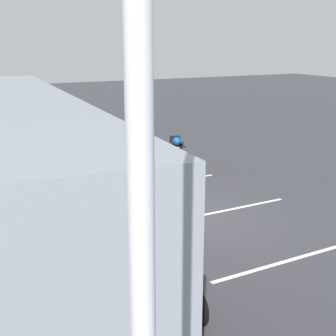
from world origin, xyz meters
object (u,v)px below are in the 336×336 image
object	(u,v)px
spectator_centre	(143,178)
parked_motorcycle_silver	(175,276)
stunt_motorcycle	(175,153)
flagpole	(139,312)
spectator_left	(159,188)
spectator_far_left	(178,213)
tour_bus	(9,181)

from	to	relation	value
spectator_centre	parked_motorcycle_silver	distance (m)	3.99
spectator_centre	stunt_motorcycle	distance (m)	4.31
flagpole	spectator_left	bearing A→B (deg)	-26.69
spectator_far_left	parked_motorcycle_silver	bearing A→B (deg)	149.88
spectator_left	spectator_far_left	bearing A→B (deg)	168.52
tour_bus	stunt_motorcycle	xyz separation A→B (m)	(4.26, -5.94, -1.03)
spectator_centre	stunt_motorcycle	bearing A→B (deg)	-39.06
tour_bus	spectator_left	size ratio (longest dim) A/B	6.43
spectator_left	spectator_centre	size ratio (longest dim) A/B	1.06
tour_bus	parked_motorcycle_silver	xyz separation A→B (m)	(-2.87, -2.09, -1.16)
tour_bus	spectator_far_left	bearing A→B (deg)	-117.77
spectator_left	flagpole	xyz separation A→B (m)	(-7.52, 3.78, 2.35)
spectator_centre	stunt_motorcycle	xyz separation A→B (m)	(3.33, -2.70, -0.37)
spectator_centre	parked_motorcycle_silver	xyz separation A→B (m)	(-3.80, 1.14, -0.50)
parked_motorcycle_silver	stunt_motorcycle	size ratio (longest dim) A/B	1.05
spectator_far_left	flagpole	bearing A→B (deg)	150.25
tour_bus	spectator_far_left	xyz separation A→B (m)	(-1.52, -2.88, -0.66)
spectator_left	flagpole	bearing A→B (deg)	153.31
tour_bus	parked_motorcycle_silver	distance (m)	3.74
spectator_centre	parked_motorcycle_silver	size ratio (longest dim) A/B	0.81
spectator_far_left	spectator_centre	distance (m)	2.47
spectator_left	parked_motorcycle_silver	size ratio (longest dim) A/B	0.86
parked_motorcycle_silver	stunt_motorcycle	world-z (taller)	stunt_motorcycle
spectator_far_left	spectator_left	distance (m)	1.43
spectator_centre	tour_bus	bearing A→B (deg)	106.03
spectator_left	stunt_motorcycle	distance (m)	5.19
tour_bus	spectator_centre	xyz separation A→B (m)	(0.93, -3.23, -0.66)
parked_motorcycle_silver	flagpole	bearing A→B (deg)	150.36
stunt_motorcycle	spectator_left	bearing A→B (deg)	147.62
spectator_far_left	spectator_centre	world-z (taller)	spectator_far_left
stunt_motorcycle	spectator_far_left	bearing A→B (deg)	152.10
stunt_motorcycle	flagpole	size ratio (longest dim) A/B	0.28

